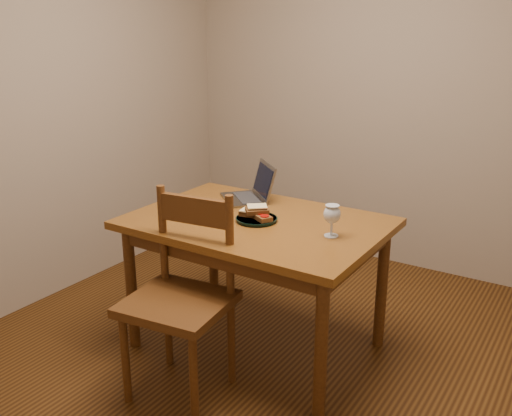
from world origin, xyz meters
The scene contains 11 objects.
floor centered at (0.00, 0.00, -0.01)m, with size 3.20×3.20×0.02m, color black.
back_wall centered at (0.00, 1.61, 1.30)m, with size 3.20×0.02×2.60m, color gray.
left_wall centered at (-1.61, 0.00, 1.30)m, with size 0.02×3.20×2.60m, color gray.
table centered at (-0.12, 0.05, 0.65)m, with size 1.30×0.90×0.74m.
chair centered at (-0.21, -0.47, 0.53)m, with size 0.51×0.49×0.49m.
plate centered at (-0.11, 0.03, 0.75)m, with size 0.22×0.22×0.02m, color black.
sandwich_cheese centered at (-0.15, 0.04, 0.78)m, with size 0.12×0.07×0.04m, color #381E0C, non-canonical shape.
sandwich_tomato centered at (-0.07, 0.02, 0.78)m, with size 0.11×0.07×0.03m, color #381E0C, non-canonical shape.
sandwich_top centered at (-0.11, 0.04, 0.80)m, with size 0.12×0.07×0.04m, color #381E0C, non-canonical shape.
milk_glass centered at (0.31, 0.04, 0.82)m, with size 0.08×0.08×0.16m, color white, non-canonical shape.
laptop centered at (-0.34, 0.35, 0.80)m, with size 0.39×0.39×0.21m.
Camera 1 is at (1.39, -2.31, 1.72)m, focal length 40.00 mm.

